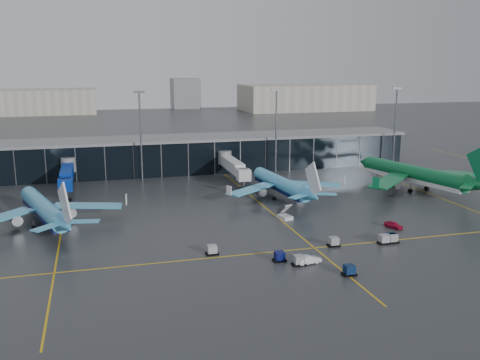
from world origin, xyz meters
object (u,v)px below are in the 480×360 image
object	(u,v)px
airliner_arkefly	(43,198)
baggage_carts	(332,249)
service_van_red	(393,225)
mobile_airstair	(285,216)
service_van_white	(309,259)
airliner_aer_lingus	(414,164)
airliner_klm_near	(281,176)

from	to	relation	value
airliner_arkefly	baggage_carts	size ratio (longest dim) A/B	1.05
airliner_arkefly	service_van_red	distance (m)	72.06
airliner_arkefly	mobile_airstair	size ratio (longest dim) A/B	10.48
service_van_white	airliner_aer_lingus	bearing A→B (deg)	-59.60
airliner_arkefly	airliner_klm_near	xyz separation A→B (m)	(55.06, 9.21, -0.24)
baggage_carts	mobile_airstair	bearing A→B (deg)	91.77
service_van_white	service_van_red	bearing A→B (deg)	-72.03
airliner_klm_near	baggage_carts	size ratio (longest dim) A/B	1.01
airliner_klm_near	mobile_airstair	world-z (taller)	airliner_klm_near
airliner_aer_lingus	baggage_carts	size ratio (longest dim) A/B	1.23
mobile_airstair	baggage_carts	bearing A→B (deg)	-102.75
airliner_klm_near	airliner_aer_lingus	distance (m)	36.71
airliner_klm_near	baggage_carts	distance (m)	40.87
baggage_carts	service_van_red	size ratio (longest dim) A/B	9.16
airliner_aer_lingus	service_van_white	bearing A→B (deg)	-152.41
airliner_klm_near	airliner_aer_lingus	size ratio (longest dim) A/B	0.82
airliner_klm_near	service_van_white	size ratio (longest dim) A/B	8.39
airliner_klm_near	airliner_aer_lingus	xyz separation A→B (m)	(36.67, -1.25, 1.27)
service_van_red	service_van_white	world-z (taller)	service_van_white
airliner_aer_lingus	mobile_airstair	xyz separation A→B (m)	(-42.08, -16.86, -6.13)
service_van_red	service_van_white	distance (m)	28.00
service_van_white	baggage_carts	bearing A→B (deg)	-70.13
airliner_klm_near	mobile_airstair	distance (m)	19.52
airliner_arkefly	service_van_white	bearing A→B (deg)	-55.33
airliner_arkefly	service_van_red	size ratio (longest dim) A/B	9.62
airliner_arkefly	airliner_aer_lingus	distance (m)	92.08
baggage_carts	service_van_white	world-z (taller)	baggage_carts
airliner_klm_near	service_van_white	distance (m)	45.45
airliner_arkefly	mobile_airstair	distance (m)	50.70
airliner_klm_near	service_van_red	size ratio (longest dim) A/B	9.23
airliner_klm_near	airliner_arkefly	bearing A→B (deg)	-176.01
airliner_klm_near	airliner_aer_lingus	bearing A→B (deg)	-7.45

